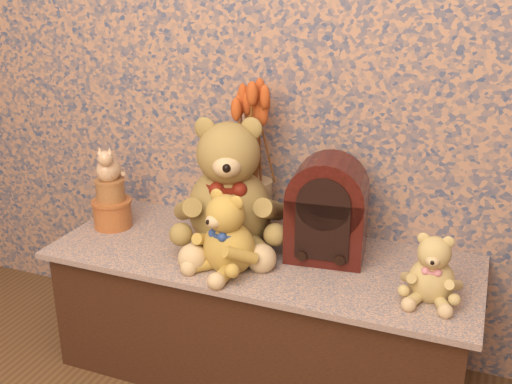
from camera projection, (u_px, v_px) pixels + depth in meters
The scene contains 10 objects.
display_shelf at pixel (261, 313), 2.10m from camera, with size 1.42×0.55×0.46m, color #3A4F77.
teddy_large at pixel (229, 177), 2.02m from camera, with size 0.38×0.46×0.48m, color olive, non-canonical shape.
teddy_medium at pixel (229, 228), 1.88m from camera, with size 0.22×0.26×0.28m, color #B38D32, non-canonical shape.
teddy_small at pixel (433, 264), 1.72m from camera, with size 0.17×0.21×0.22m, color tan, non-canonical shape.
cathedral_radio at pixel (327, 208), 1.94m from camera, with size 0.25×0.18×0.35m, color #330E09, non-canonical shape.
ceramic_vase at pixel (255, 208), 2.13m from camera, with size 0.12×0.12×0.21m, color tan.
dried_stalks at pixel (255, 116), 2.01m from camera, with size 0.24×0.24×0.46m, color #C85020, non-canonical shape.
biscuit_tin_lower at pixel (112, 214), 2.22m from camera, with size 0.14×0.14×0.10m, color gold.
biscuit_tin_upper at pixel (110, 191), 2.19m from camera, with size 0.10×0.10×0.08m, color tan.
cat_figurine at pixel (108, 162), 2.15m from camera, with size 0.10×0.11×0.13m, color silver, non-canonical shape.
Camera 1 is at (0.66, -0.46, 1.36)m, focal length 42.37 mm.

